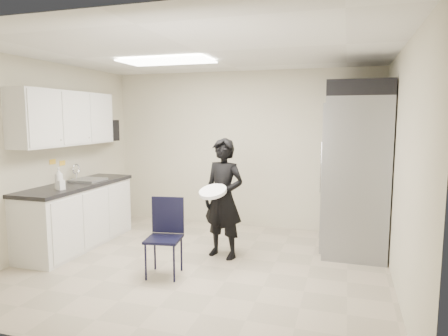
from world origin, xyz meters
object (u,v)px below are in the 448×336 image
(lower_counter, at_px, (78,217))
(commercial_fridge, at_px, (356,175))
(folding_chair, at_px, (164,239))
(man_tuxedo, at_px, (223,198))

(lower_counter, bearing_deg, commercial_fridge, 15.88)
(lower_counter, relative_size, commercial_fridge, 0.90)
(folding_chair, bearing_deg, man_tuxedo, 51.40)
(lower_counter, xyz_separation_m, man_tuxedo, (2.13, 0.19, 0.36))
(commercial_fridge, bearing_deg, man_tuxedo, -151.87)
(lower_counter, height_order, man_tuxedo, man_tuxedo)
(folding_chair, distance_m, man_tuxedo, 1.01)
(commercial_fridge, relative_size, folding_chair, 2.40)
(lower_counter, bearing_deg, man_tuxedo, 5.15)
(lower_counter, distance_m, folding_chair, 1.77)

